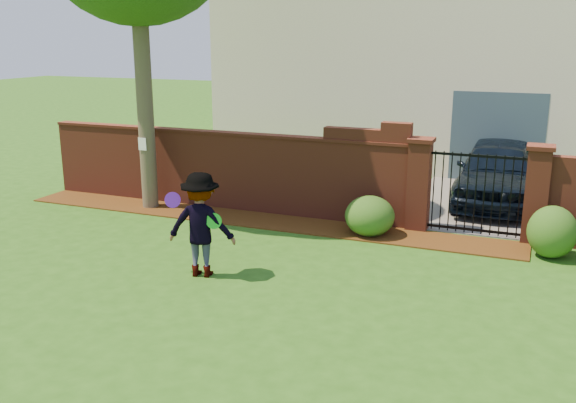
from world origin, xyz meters
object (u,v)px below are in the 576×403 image
at_px(car, 497,174).
at_px(frisbee_green, 214,221).
at_px(man, 200,225).
at_px(frisbee_purple, 173,200).

distance_m(car, frisbee_green, 7.54).
bearing_deg(car, man, -122.89).
distance_m(car, frisbee_purple, 8.06).
distance_m(car, man, 7.65).
bearing_deg(car, frisbee_green, -120.95).
bearing_deg(man, car, -134.35).
xyz_separation_m(car, man, (-4.12, -6.44, 0.11)).
height_order(car, frisbee_green, car).
bearing_deg(frisbee_green, frisbee_purple, -160.12).
relative_size(man, frisbee_purple, 6.87).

